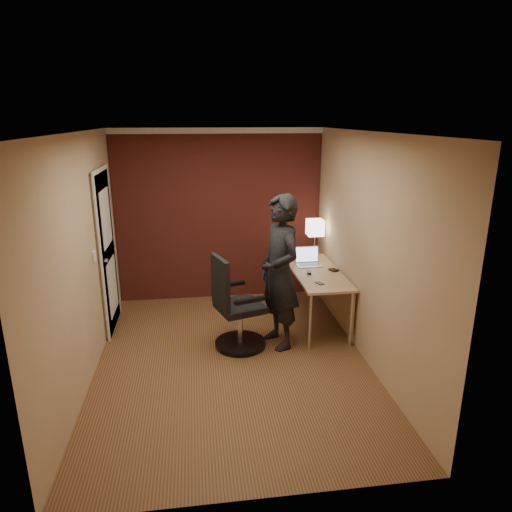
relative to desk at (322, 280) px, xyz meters
name	(u,v)px	position (x,y,z in m)	size (l,w,h in m)	color
room	(201,214)	(-1.53, 0.72, 0.77)	(4.00, 4.00, 4.00)	brown
desk	(322,280)	(0.00, 0.00, 0.00)	(0.60, 1.50, 0.73)	tan
desk_lamp	(315,228)	(0.06, 0.64, 0.55)	(0.22, 0.22, 0.54)	silver
laptop	(308,260)	(-0.12, 0.29, 0.19)	(0.34, 0.27, 0.23)	silver
mouse	(309,273)	(-0.20, -0.10, 0.14)	(0.06, 0.10, 0.03)	black
phone	(319,283)	(-0.16, -0.46, 0.13)	(0.06, 0.12, 0.01)	black
wallet	(334,270)	(0.15, -0.02, 0.14)	(0.09, 0.11, 0.02)	black
office_chair	(234,309)	(-1.19, -0.54, -0.11)	(0.64, 0.70, 1.12)	black
person	(280,272)	(-0.66, -0.51, 0.31)	(0.67, 0.44, 1.83)	black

